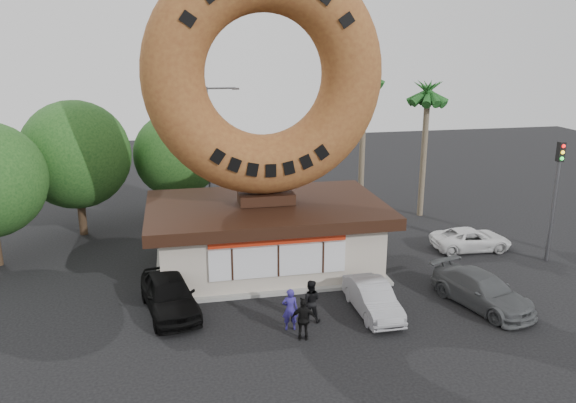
{
  "coord_description": "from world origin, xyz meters",
  "views": [
    {
      "loc": [
        -4.15,
        -19.28,
        10.73
      ],
      "look_at": [
        0.65,
        4.0,
        3.89
      ],
      "focal_mm": 35.0,
      "sensor_mm": 36.0,
      "label": 1
    }
  ],
  "objects_px": {
    "car_white": "(471,239)",
    "car_silver": "(373,298)",
    "person_center": "(310,301)",
    "car_grey": "(482,290)",
    "traffic_signal": "(556,187)",
    "car_black": "(169,294)",
    "person_right": "(304,319)",
    "donut_shop": "(267,233)",
    "street_lamp": "(211,143)",
    "person_left": "(290,309)",
    "giant_donut": "(265,75)"
  },
  "relations": [
    {
      "from": "traffic_signal",
      "to": "car_white",
      "type": "height_order",
      "value": "traffic_signal"
    },
    {
      "from": "donut_shop",
      "to": "giant_donut",
      "type": "xyz_separation_m",
      "value": [
        0.0,
        0.02,
        7.47
      ]
    },
    {
      "from": "donut_shop",
      "to": "street_lamp",
      "type": "relative_size",
      "value": 1.4
    },
    {
      "from": "car_black",
      "to": "car_silver",
      "type": "distance_m",
      "value": 8.29
    },
    {
      "from": "traffic_signal",
      "to": "person_right",
      "type": "bearing_deg",
      "value": -159.76
    },
    {
      "from": "person_left",
      "to": "car_black",
      "type": "bearing_deg",
      "value": -21.66
    },
    {
      "from": "person_left",
      "to": "car_grey",
      "type": "distance_m",
      "value": 8.28
    },
    {
      "from": "donut_shop",
      "to": "traffic_signal",
      "type": "distance_m",
      "value": 14.3
    },
    {
      "from": "car_silver",
      "to": "person_right",
      "type": "bearing_deg",
      "value": -156.14
    },
    {
      "from": "giant_donut",
      "to": "car_white",
      "type": "bearing_deg",
      "value": 1.15
    },
    {
      "from": "car_black",
      "to": "car_silver",
      "type": "relative_size",
      "value": 1.19
    },
    {
      "from": "car_black",
      "to": "giant_donut",
      "type": "bearing_deg",
      "value": 28.23
    },
    {
      "from": "street_lamp",
      "to": "traffic_signal",
      "type": "bearing_deg",
      "value": -37.14
    },
    {
      "from": "donut_shop",
      "to": "car_silver",
      "type": "bearing_deg",
      "value": -58.41
    },
    {
      "from": "person_right",
      "to": "car_black",
      "type": "relative_size",
      "value": 0.35
    },
    {
      "from": "donut_shop",
      "to": "person_right",
      "type": "relative_size",
      "value": 6.8
    },
    {
      "from": "street_lamp",
      "to": "car_silver",
      "type": "relative_size",
      "value": 2.04
    },
    {
      "from": "traffic_signal",
      "to": "car_grey",
      "type": "relative_size",
      "value": 1.27
    },
    {
      "from": "car_black",
      "to": "car_silver",
      "type": "height_order",
      "value": "car_black"
    },
    {
      "from": "person_right",
      "to": "car_white",
      "type": "relative_size",
      "value": 0.39
    },
    {
      "from": "person_center",
      "to": "car_grey",
      "type": "xyz_separation_m",
      "value": [
        7.36,
        -0.15,
        -0.18
      ]
    },
    {
      "from": "person_center",
      "to": "traffic_signal",
      "type": "bearing_deg",
      "value": -147.76
    },
    {
      "from": "person_center",
      "to": "car_white",
      "type": "bearing_deg",
      "value": -133.36
    },
    {
      "from": "donut_shop",
      "to": "car_white",
      "type": "height_order",
      "value": "donut_shop"
    },
    {
      "from": "traffic_signal",
      "to": "car_black",
      "type": "xyz_separation_m",
      "value": [
        -18.67,
        -1.83,
        -3.07
      ]
    },
    {
      "from": "giant_donut",
      "to": "car_white",
      "type": "relative_size",
      "value": 2.6
    },
    {
      "from": "person_right",
      "to": "car_grey",
      "type": "xyz_separation_m",
      "value": [
        7.94,
        1.2,
        -0.13
      ]
    },
    {
      "from": "traffic_signal",
      "to": "car_black",
      "type": "distance_m",
      "value": 19.01
    },
    {
      "from": "donut_shop",
      "to": "car_grey",
      "type": "relative_size",
      "value": 2.35
    },
    {
      "from": "donut_shop",
      "to": "traffic_signal",
      "type": "xyz_separation_m",
      "value": [
        14.0,
        -1.99,
        2.1
      ]
    },
    {
      "from": "person_center",
      "to": "car_black",
      "type": "height_order",
      "value": "person_center"
    },
    {
      "from": "street_lamp",
      "to": "giant_donut",
      "type": "bearing_deg",
      "value": -79.49
    },
    {
      "from": "traffic_signal",
      "to": "car_silver",
      "type": "bearing_deg",
      "value": -161.29
    },
    {
      "from": "street_lamp",
      "to": "person_left",
      "type": "bearing_deg",
      "value": -84.0
    },
    {
      "from": "traffic_signal",
      "to": "car_black",
      "type": "height_order",
      "value": "traffic_signal"
    },
    {
      "from": "giant_donut",
      "to": "person_left",
      "type": "bearing_deg",
      "value": -91.35
    },
    {
      "from": "person_left",
      "to": "car_white",
      "type": "distance_m",
      "value": 12.92
    },
    {
      "from": "person_right",
      "to": "car_silver",
      "type": "relative_size",
      "value": 0.42
    },
    {
      "from": "traffic_signal",
      "to": "car_grey",
      "type": "height_order",
      "value": "traffic_signal"
    },
    {
      "from": "car_black",
      "to": "person_right",
      "type": "bearing_deg",
      "value": -45.07
    },
    {
      "from": "donut_shop",
      "to": "person_center",
      "type": "xyz_separation_m",
      "value": [
        0.77,
        -5.73,
        -0.9
      ]
    },
    {
      "from": "giant_donut",
      "to": "car_silver",
      "type": "xyz_separation_m",
      "value": [
        3.43,
        -5.59,
        -8.59
      ]
    },
    {
      "from": "person_center",
      "to": "car_silver",
      "type": "bearing_deg",
      "value": -160.13
    },
    {
      "from": "traffic_signal",
      "to": "person_center",
      "type": "height_order",
      "value": "traffic_signal"
    },
    {
      "from": "donut_shop",
      "to": "car_white",
      "type": "bearing_deg",
      "value": 1.24
    },
    {
      "from": "person_center",
      "to": "street_lamp",
      "type": "bearing_deg",
      "value": -64.08
    },
    {
      "from": "donut_shop",
      "to": "traffic_signal",
      "type": "relative_size",
      "value": 1.84
    },
    {
      "from": "car_white",
      "to": "car_silver",
      "type": "bearing_deg",
      "value": 130.23
    },
    {
      "from": "car_silver",
      "to": "street_lamp",
      "type": "bearing_deg",
      "value": 107.59
    },
    {
      "from": "giant_donut",
      "to": "car_white",
      "type": "height_order",
      "value": "giant_donut"
    }
  ]
}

